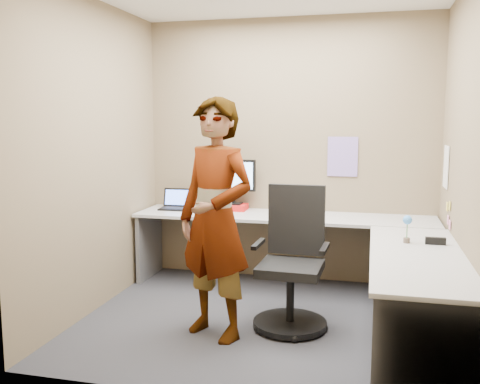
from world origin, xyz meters
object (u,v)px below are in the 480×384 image
(monitor, at_px, (232,178))
(office_chair, at_px, (292,271))
(desk, at_px, (321,245))
(person, at_px, (216,219))

(monitor, height_order, office_chair, monitor)
(desk, relative_size, monitor, 6.05)
(office_chair, xyz_separation_m, person, (-0.54, -0.33, 0.46))
(desk, distance_m, person, 1.10)
(monitor, bearing_deg, person, -79.75)
(monitor, height_order, person, person)
(monitor, distance_m, office_chair, 1.57)
(person, bearing_deg, office_chair, 56.00)
(desk, bearing_deg, person, -134.55)
(office_chair, bearing_deg, person, -146.39)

